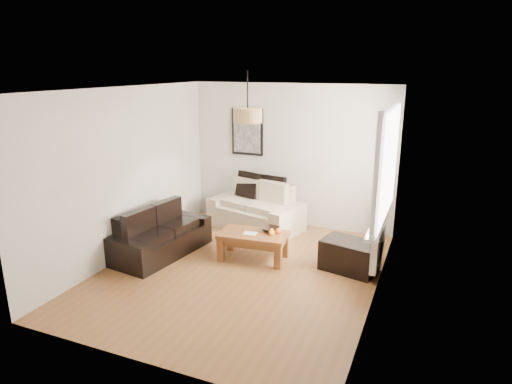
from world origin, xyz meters
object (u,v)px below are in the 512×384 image
at_px(coffee_table, 253,246).
at_px(ottoman, 350,256).
at_px(sofa_leather, 160,233).
at_px(loveseat_cream, 256,207).

distance_m(coffee_table, ottoman, 1.46).
height_order(coffee_table, ottoman, ottoman).
relative_size(sofa_leather, coffee_table, 1.58).
bearing_deg(sofa_leather, loveseat_cream, -21.29).
relative_size(sofa_leather, ottoman, 2.08).
bearing_deg(ottoman, loveseat_cream, 150.30).
distance_m(sofa_leather, coffee_table, 1.49).
xyz_separation_m(loveseat_cream, sofa_leather, (-0.94, -1.67, -0.05)).
xyz_separation_m(coffee_table, ottoman, (1.45, 0.18, 0.01)).
relative_size(coffee_table, ottoman, 1.32).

